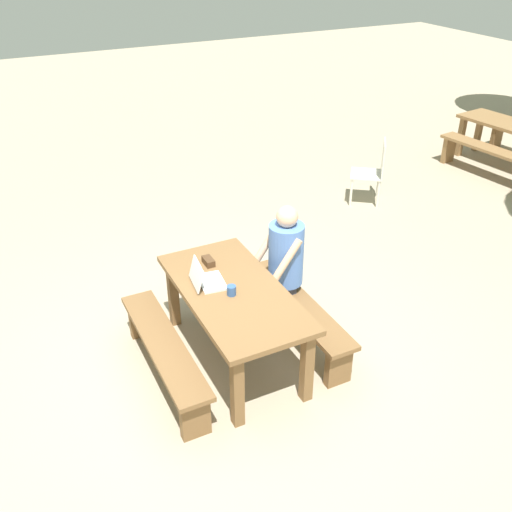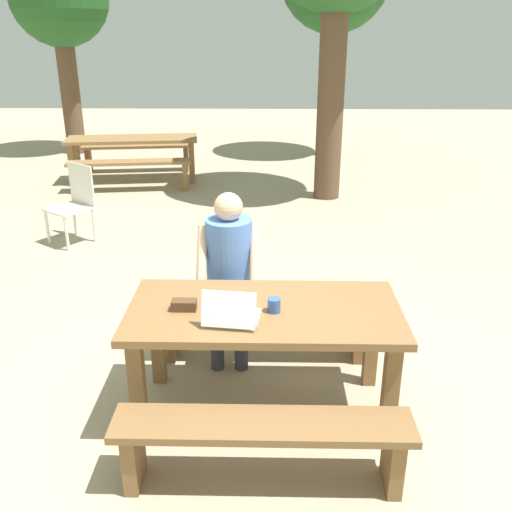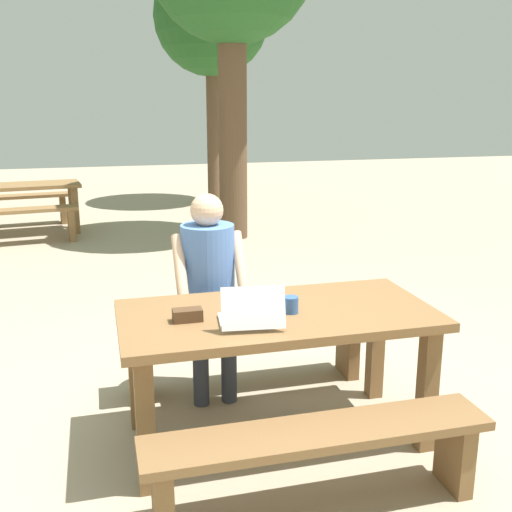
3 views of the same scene
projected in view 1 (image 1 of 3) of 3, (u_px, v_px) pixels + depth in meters
name	position (u px, v px, depth m)	size (l,w,h in m)	color
ground_plane	(235.00, 357.00, 5.42)	(30.00, 30.00, 0.00)	tan
picnic_table_front	(234.00, 301.00, 5.09)	(1.71, 0.84, 0.76)	brown
bench_near	(164.00, 351.00, 5.00)	(1.64, 0.30, 0.43)	brown
bench_far	(298.00, 311.00, 5.52)	(1.64, 0.30, 0.43)	brown
laptop	(206.00, 279.00, 5.08)	(0.35, 0.31, 0.23)	white
small_pouch	(208.00, 261.00, 5.39)	(0.15, 0.08, 0.06)	#4C331E
coffee_mug	(231.00, 290.00, 4.94)	(0.08, 0.08, 0.09)	#335693
person_seated	(283.00, 259.00, 5.48)	(0.45, 0.43, 1.32)	#333847
plastic_chair	(373.00, 171.00, 8.15)	(0.62, 0.62, 0.91)	silver
bench_mid_south	(493.00, 157.00, 8.95)	(1.92, 0.54, 0.48)	olive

